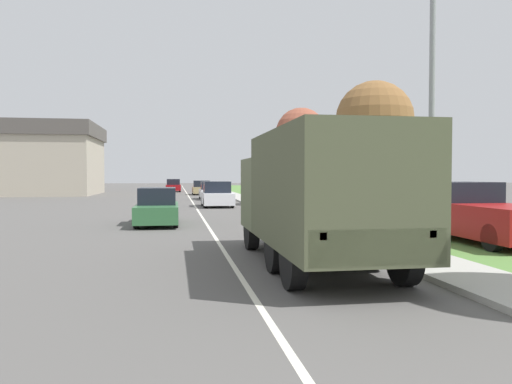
{
  "coord_description": "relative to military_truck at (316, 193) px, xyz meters",
  "views": [
    {
      "loc": [
        -1.32,
        -0.29,
        2.1
      ],
      "look_at": [
        0.75,
        12.47,
        1.66
      ],
      "focal_mm": 35.0,
      "sensor_mm": 36.0,
      "label": 1
    }
  ],
  "objects": [
    {
      "name": "tree_mid_right",
      "position": [
        5.09,
        8.89,
        2.72
      ],
      "size": [
        3.24,
        3.24,
        6.03
      ],
      "color": "brown",
      "rests_on": "grass_strip_right"
    },
    {
      "name": "lamp_post",
      "position": [
        2.66,
        0.06,
        2.51
      ],
      "size": [
        1.69,
        0.24,
        6.83
      ],
      "color": "gray",
      "rests_on": "sidewalk_right"
    },
    {
      "name": "military_truck",
      "position": [
        0.0,
        0.0,
        0.0
      ],
      "size": [
        2.46,
        7.56,
        3.04
      ],
      "color": "#545B3D",
      "rests_on": "ground"
    },
    {
      "name": "car_second_ahead",
      "position": [
        -0.46,
        22.0,
        -0.95
      ],
      "size": [
        1.95,
        4.34,
        1.67
      ],
      "color": "silver",
      "rests_on": "ground"
    },
    {
      "name": "sidewalk_right",
      "position": [
        2.62,
        29.21,
        -1.63
      ],
      "size": [
        1.8,
        120.0,
        0.12
      ],
      "color": "#ADAAA3",
      "rests_on": "ground"
    },
    {
      "name": "tree_far_right",
      "position": [
        5.38,
        22.39,
        3.25
      ],
      "size": [
        3.52,
        3.52,
        6.71
      ],
      "color": "brown",
      "rests_on": "grass_strip_right"
    },
    {
      "name": "car_farthest_ahead",
      "position": [
        -3.42,
        52.05,
        -0.98
      ],
      "size": [
        1.82,
        4.05,
        1.6
      ],
      "color": "maroon",
      "rests_on": "ground"
    },
    {
      "name": "car_fourth_ahead",
      "position": [
        -0.41,
        42.4,
        -1.02
      ],
      "size": [
        1.91,
        3.94,
        1.51
      ],
      "color": "tan",
      "rests_on": "ground"
    },
    {
      "name": "car_third_ahead",
      "position": [
        -0.12,
        32.21,
        -1.0
      ],
      "size": [
        1.93,
        4.51,
        1.53
      ],
      "color": "silver",
      "rests_on": "ground"
    },
    {
      "name": "pickup_truck",
      "position": [
        6.22,
        3.12,
        -0.82
      ],
      "size": [
        2.07,
        5.01,
        1.85
      ],
      "color": "maroon",
      "rests_on": "grass_strip_right"
    },
    {
      "name": "ground_plane",
      "position": [
        -1.88,
        29.21,
        -1.69
      ],
      "size": [
        180.0,
        180.0,
        0.0
      ],
      "primitive_type": "plane",
      "color": "#565451"
    },
    {
      "name": "lane_centre_stripe",
      "position": [
        -1.88,
        29.21,
        -1.69
      ],
      "size": [
        0.12,
        120.0,
        0.0
      ],
      "color": "silver",
      "rests_on": "ground"
    },
    {
      "name": "grass_strip_right",
      "position": [
        7.02,
        29.21,
        -1.68
      ],
      "size": [
        7.0,
        120.0,
        0.02
      ],
      "color": "#56843D",
      "rests_on": "ground"
    },
    {
      "name": "building_distant",
      "position": [
        -18.82,
        45.28,
        2.1
      ],
      "size": [
        14.92,
        12.71,
        7.49
      ],
      "color": "#B2A893",
      "rests_on": "ground"
    },
    {
      "name": "car_nearest_ahead",
      "position": [
        -3.95,
        10.41,
        -0.99
      ],
      "size": [
        1.74,
        4.53,
        1.56
      ],
      "color": "#336B3D",
      "rests_on": "ground"
    }
  ]
}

